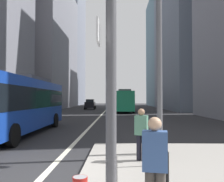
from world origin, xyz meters
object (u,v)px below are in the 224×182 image
Objects in this scene: city_bus_red_distant at (124,100)px; street_lamp_post at (159,7)px; car_receding_near at (129,104)px; pedestrian_walking at (155,164)px; pedestrian_waiting at (141,132)px; city_bus_blue_oncoming at (19,102)px; car_oncoming_mid at (90,104)px; city_bus_red_receding at (124,100)px.

street_lamp_post is (-0.24, -51.99, 3.45)m from city_bus_red_distant.
city_bus_red_distant is 1.35× the size of street_lamp_post.
pedestrian_walking is (-1.85, -44.89, 0.05)m from car_receding_near.
pedestrian_waiting is at bearing 87.36° from pedestrian_walking.
city_bus_red_distant is 11.81m from car_receding_near.
city_bus_blue_oncoming is 2.56× the size of car_oncoming_mid.
pedestrian_waiting is at bearing -81.37° from car_oncoming_mid.
city_bus_red_distant is 2.66× the size of car_receding_near.
city_bus_red_distant is at bearing 89.74° from street_lamp_post.
city_bus_red_distant is at bearing 88.56° from city_bus_red_receding.
city_bus_blue_oncoming and city_bus_red_distant have the same top height.
pedestrian_waiting is (6.35, -6.13, -0.82)m from city_bus_blue_oncoming.
pedestrian_waiting is at bearing -91.05° from city_bus_red_distant.
city_bus_red_distant is 52.99m from pedestrian_waiting.
pedestrian_walking is (5.80, -42.97, 0.04)m from car_oncoming_mid.
street_lamp_post is 4.44m from pedestrian_waiting.
city_bus_red_distant is at bearing 63.10° from car_oncoming_mid.
pedestrian_walking is (-0.17, -3.67, 0.01)m from pedestrian_waiting.
street_lamp_post is 5.06× the size of pedestrian_waiting.
car_oncoming_mid is 2.65× the size of pedestrian_walking.
car_receding_near is at bearing -86.56° from city_bus_red_distant.
car_receding_near is 44.93m from pedestrian_walking.
car_receding_near is 40.48m from street_lamp_post.
street_lamp_post is at bearing 78.99° from pedestrian_walking.
city_bus_red_receding reaches higher than pedestrian_walking.
city_bus_red_distant is at bearing 93.44° from car_receding_near.
city_bus_blue_oncoming is 33.18m from car_oncoming_mid.
city_bus_red_distant reaches higher than car_oncoming_mid.
car_receding_near is 2.57× the size of pedestrian_waiting.
city_bus_red_distant is at bearing 88.95° from pedestrian_waiting.
city_bus_blue_oncoming is 11.61m from pedestrian_walking.
street_lamp_post is 4.99× the size of pedestrian_walking.
car_oncoming_mid is at bearing 98.63° from pedestrian_waiting.
pedestrian_walking is at bearing -57.78° from city_bus_blue_oncoming.
city_bus_red_receding is 1.05× the size of city_bus_red_distant.
car_oncoming_mid is (-6.35, 9.63, -0.85)m from city_bus_red_receding.
city_bus_blue_oncoming is 8.87m from pedestrian_waiting.
pedestrian_walking is at bearing -101.01° from street_lamp_post.
car_receding_near reaches higher than pedestrian_walking.
pedestrian_walking is (-1.14, -56.65, -0.80)m from city_bus_red_distant.
car_oncoming_mid is at bearing 123.39° from city_bus_red_receding.
pedestrian_walking is (6.18, -9.80, -0.80)m from city_bus_blue_oncoming.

